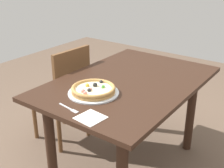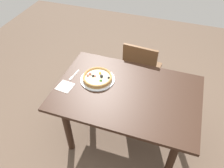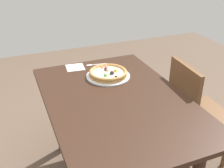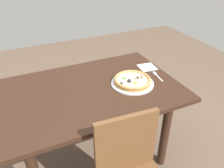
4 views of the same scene
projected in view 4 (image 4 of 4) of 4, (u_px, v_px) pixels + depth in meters
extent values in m
plane|color=brown|center=(95.00, 157.00, 2.07)|extent=(6.00, 6.00, 0.00)
cube|color=#331E14|center=(91.00, 91.00, 1.69)|extent=(1.32, 0.88, 0.03)
cylinder|color=#331E14|center=(165.00, 132.00, 1.84)|extent=(0.07, 0.07, 0.71)
cylinder|color=#331E14|center=(25.00, 124.00, 1.93)|extent=(0.07, 0.07, 0.71)
cylinder|color=#331E14|center=(130.00, 95.00, 2.30)|extent=(0.07, 0.07, 0.71)
cube|color=brown|center=(126.00, 144.00, 1.31)|extent=(0.38, 0.06, 0.42)
cylinder|color=silver|center=(132.00, 83.00, 1.74)|extent=(0.33, 0.33, 0.01)
cylinder|color=#B78447|center=(132.00, 82.00, 1.74)|extent=(0.28, 0.28, 0.02)
cylinder|color=beige|center=(132.00, 80.00, 1.73)|extent=(0.25, 0.25, 0.01)
torus|color=#B78447|center=(133.00, 79.00, 1.73)|extent=(0.28, 0.28, 0.02)
sphere|color=#4C9E38|center=(124.00, 78.00, 1.74)|extent=(0.02, 0.02, 0.02)
sphere|color=#E58C7F|center=(142.00, 76.00, 1.77)|extent=(0.03, 0.03, 0.03)
sphere|color=#E58C7F|center=(136.00, 79.00, 1.73)|extent=(0.02, 0.02, 0.02)
sphere|color=gold|center=(136.00, 83.00, 1.68)|extent=(0.03, 0.03, 0.03)
sphere|color=#262626|center=(129.00, 81.00, 1.70)|extent=(0.03, 0.03, 0.03)
sphere|color=#262626|center=(121.00, 83.00, 1.67)|extent=(0.02, 0.02, 0.02)
sphere|color=#E58C7F|center=(143.00, 78.00, 1.74)|extent=(0.03, 0.03, 0.03)
sphere|color=#262626|center=(137.00, 78.00, 1.74)|extent=(0.02, 0.02, 0.02)
sphere|color=#4C9E38|center=(125.00, 78.00, 1.74)|extent=(0.02, 0.02, 0.02)
cube|color=silver|center=(159.00, 78.00, 1.82)|extent=(0.03, 0.11, 0.00)
cube|color=silver|center=(155.00, 73.00, 1.89)|extent=(0.03, 0.05, 0.00)
cube|color=white|center=(147.00, 67.00, 1.98)|extent=(0.15, 0.15, 0.00)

